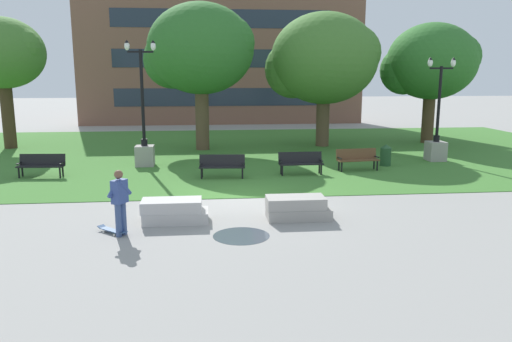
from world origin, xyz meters
TOP-DOWN VIEW (x-y plane):
  - ground_plane at (0.00, 0.00)m, footprint 140.00×140.00m
  - grass_lawn at (0.00, 10.00)m, footprint 40.00×20.00m
  - concrete_block_center at (-2.07, -2.44)m, footprint 1.84×0.90m
  - concrete_block_left at (1.41, -2.46)m, footprint 1.82×0.90m
  - person_skateboarder at (-3.34, -3.51)m, footprint 0.58×0.51m
  - skateboard at (-3.61, -3.32)m, footprint 0.89×0.84m
  - puddle at (-0.29, -3.85)m, footprint 1.46×1.46m
  - park_bench_near_left at (-0.53, 3.38)m, footprint 1.83×0.65m
  - park_bench_near_right at (5.25, 4.34)m, footprint 1.85×0.72m
  - park_bench_far_left at (-7.68, 4.24)m, footprint 1.83×0.65m
  - park_bench_far_right at (2.69, 3.73)m, footprint 1.81×0.56m
  - lamp_post_right at (-3.87, 6.26)m, footprint 1.32×0.80m
  - lamp_post_center at (9.63, 6.25)m, footprint 1.32×0.80m
  - tree_far_right at (5.35, 11.57)m, footprint 6.17×5.88m
  - tree_far_left at (-11.92, 12.45)m, footprint 4.65×4.43m
  - tree_near_right at (-1.40, 10.89)m, footprint 5.84×5.56m
  - tree_near_left at (11.84, 12.23)m, footprint 5.38×5.13m
  - trash_bin at (6.82, 5.22)m, footprint 0.49×0.49m
  - building_facade_distant at (0.28, 24.50)m, footprint 22.67×1.03m

SIDE VIEW (x-z plane):
  - ground_plane at x=0.00m, z-range 0.00..0.00m
  - puddle at x=-0.29m, z-range 0.00..0.01m
  - grass_lawn at x=0.00m, z-range 0.00..0.02m
  - skateboard at x=-3.61m, z-range 0.02..0.15m
  - concrete_block_center at x=-2.07m, z-range -0.01..0.63m
  - concrete_block_left at x=1.41m, z-range -0.01..0.63m
  - trash_bin at x=6.82m, z-range 0.02..0.98m
  - park_bench_near_left at x=-0.53m, z-range 0.09..0.99m
  - park_bench_near_right at x=5.25m, z-range 0.09..0.99m
  - park_bench_far_left at x=-7.68m, z-range 0.09..0.99m
  - park_bench_far_right at x=2.69m, z-range 0.09..0.99m
  - person_skateboarder at x=-3.34m, z-range 0.11..1.82m
  - lamp_post_center at x=9.63m, z-range -1.39..3.39m
  - lamp_post_right at x=-3.87m, z-range -1.61..3.84m
  - tree_near_left at x=11.84m, z-range 1.21..8.12m
  - tree_far_right at x=5.35m, z-range 1.12..8.47m
  - tree_far_left at x=-11.92m, z-range 1.54..8.54m
  - tree_near_right at x=-1.40m, z-range 1.41..9.09m
  - building_facade_distant at x=0.28m, z-range -0.01..11.80m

